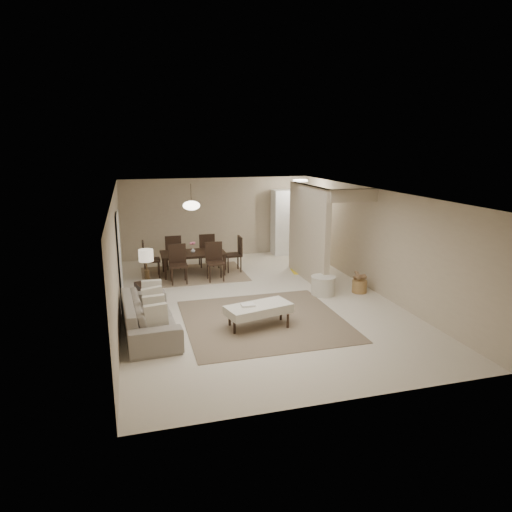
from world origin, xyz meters
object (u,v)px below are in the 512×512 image
object	(u,v)px
round_pouf	(323,286)
sofa	(149,316)
ottoman_bench	(259,309)
side_table	(148,294)
wicker_basket	(359,286)
dining_table	(193,263)
pantry_cabinet	(290,222)

from	to	relation	value
round_pouf	sofa	bearing A→B (deg)	-163.73
sofa	ottoman_bench	bearing A→B (deg)	-101.54
side_table	round_pouf	size ratio (longest dim) A/B	0.91
ottoman_bench	wicker_basket	world-z (taller)	ottoman_bench
ottoman_bench	wicker_basket	distance (m)	3.30
wicker_basket	dining_table	distance (m)	4.55
pantry_cabinet	wicker_basket	size ratio (longest dim) A/B	5.81
side_table	ottoman_bench	bearing A→B (deg)	-42.38
pantry_cabinet	wicker_basket	bearing A→B (deg)	-86.67
round_pouf	side_table	bearing A→B (deg)	175.00
ottoman_bench	side_table	xyz separation A→B (m)	(-2.04, 1.86, -0.11)
pantry_cabinet	dining_table	distance (m)	3.87
round_pouf	ottoman_bench	bearing A→B (deg)	-143.54
side_table	round_pouf	xyz separation A→B (m)	(4.07, -0.36, -0.04)
pantry_cabinet	sofa	xyz separation A→B (m)	(-4.80, -5.45, -0.71)
wicker_basket	dining_table	xyz separation A→B (m)	(-3.68, 2.67, 0.16)
ottoman_bench	round_pouf	world-z (taller)	ottoman_bench
sofa	dining_table	bearing A→B (deg)	-23.24
pantry_cabinet	ottoman_bench	xyz separation A→B (m)	(-2.71, -5.75, -0.68)
ottoman_bench	dining_table	distance (m)	4.16
ottoman_bench	wicker_basket	xyz separation A→B (m)	(2.96, 1.43, -0.22)
sofa	pantry_cabinet	bearing A→B (deg)	-44.72
sofa	ottoman_bench	size ratio (longest dim) A/B	1.69
wicker_basket	dining_table	bearing A→B (deg)	143.98
sofa	side_table	distance (m)	1.56
side_table	wicker_basket	xyz separation A→B (m)	(5.00, -0.43, -0.11)
sofa	side_table	bearing A→B (deg)	-5.20
sofa	round_pouf	distance (m)	4.30
pantry_cabinet	side_table	size ratio (longest dim) A/B	3.99
pantry_cabinet	round_pouf	distance (m)	4.38
pantry_cabinet	sofa	distance (m)	7.30
pantry_cabinet	dining_table	world-z (taller)	pantry_cabinet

